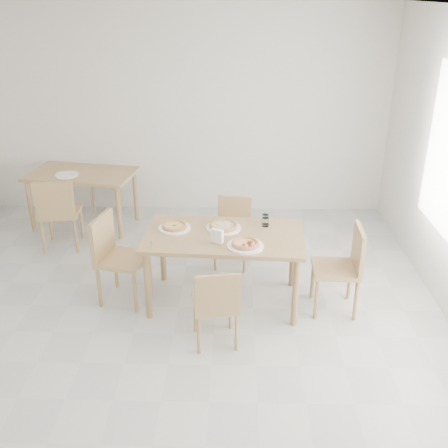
{
  "coord_description": "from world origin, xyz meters",
  "views": [
    {
      "loc": [
        0.94,
        -3.57,
        2.93
      ],
      "look_at": [
        0.83,
        1.02,
        0.86
      ],
      "focal_mm": 42.0,
      "sensor_mm": 36.0,
      "label": 1
    }
  ],
  "objects_px": {
    "chair_north": "(233,226)",
    "pizza_margherita": "(174,226)",
    "pizza_mushroom": "(224,226)",
    "plate_margherita": "(175,228)",
    "plate_empty": "(67,175)",
    "second_table": "(82,179)",
    "chair_south": "(216,302)",
    "chair_back_n": "(107,172)",
    "pizza_pepperoni": "(245,244)",
    "main_table": "(224,242)",
    "chair_east": "(345,263)",
    "plate_pepperoni": "(245,246)",
    "napkin_holder": "(217,237)",
    "chair_west": "(115,252)",
    "tumbler_a": "(265,219)",
    "chair_back_s": "(58,210)",
    "tumbler_b": "(265,222)",
    "plate_mushroom": "(224,228)"
  },
  "relations": [
    {
      "from": "chair_north",
      "to": "pizza_margherita",
      "type": "distance_m",
      "value": 0.98
    },
    {
      "from": "pizza_margherita",
      "to": "pizza_mushroom",
      "type": "distance_m",
      "value": 0.49
    },
    {
      "from": "plate_margherita",
      "to": "plate_empty",
      "type": "distance_m",
      "value": 2.22
    },
    {
      "from": "second_table",
      "to": "chair_south",
      "type": "bearing_deg",
      "value": -45.32
    },
    {
      "from": "chair_back_n",
      "to": "plate_empty",
      "type": "height_order",
      "value": "chair_back_n"
    },
    {
      "from": "chair_north",
      "to": "pizza_pepperoni",
      "type": "height_order",
      "value": "pizza_pepperoni"
    },
    {
      "from": "pizza_pepperoni",
      "to": "second_table",
      "type": "xyz_separation_m",
      "value": [
        -2.1,
        2.09,
        -0.13
      ]
    },
    {
      "from": "pizza_mushroom",
      "to": "plate_empty",
      "type": "relative_size",
      "value": 1.09
    },
    {
      "from": "pizza_pepperoni",
      "to": "plate_margherita",
      "type": "bearing_deg",
      "value": 151.72
    },
    {
      "from": "main_table",
      "to": "chair_east",
      "type": "relative_size",
      "value": 1.8
    },
    {
      "from": "pizza_margherita",
      "to": "plate_pepperoni",
      "type": "bearing_deg",
      "value": -28.28
    },
    {
      "from": "plate_margherita",
      "to": "napkin_holder",
      "type": "height_order",
      "value": "napkin_holder"
    },
    {
      "from": "second_table",
      "to": "pizza_mushroom",
      "type": "bearing_deg",
      "value": -32.89
    },
    {
      "from": "chair_west",
      "to": "napkin_holder",
      "type": "xyz_separation_m",
      "value": [
        1.03,
        -0.22,
        0.29
      ]
    },
    {
      "from": "chair_west",
      "to": "plate_empty",
      "type": "height_order",
      "value": "chair_west"
    },
    {
      "from": "tumbler_a",
      "to": "chair_back_s",
      "type": "height_order",
      "value": "chair_back_s"
    },
    {
      "from": "napkin_holder",
      "to": "tumbler_b",
      "type": "bearing_deg",
      "value": 66.53
    },
    {
      "from": "tumbler_b",
      "to": "pizza_margherita",
      "type": "bearing_deg",
      "value": -174.3
    },
    {
      "from": "plate_mushroom",
      "to": "pizza_pepperoni",
      "type": "distance_m",
      "value": 0.45
    },
    {
      "from": "tumbler_b",
      "to": "napkin_holder",
      "type": "bearing_deg",
      "value": -139.44
    },
    {
      "from": "plate_mushroom",
      "to": "plate_pepperoni",
      "type": "relative_size",
      "value": 1.02
    },
    {
      "from": "chair_north",
      "to": "plate_empty",
      "type": "distance_m",
      "value": 2.33
    },
    {
      "from": "chair_back_s",
      "to": "plate_empty",
      "type": "bearing_deg",
      "value": -90.8
    },
    {
      "from": "main_table",
      "to": "tumbler_b",
      "type": "distance_m",
      "value": 0.47
    },
    {
      "from": "pizza_pepperoni",
      "to": "second_table",
      "type": "relative_size",
      "value": 0.2
    },
    {
      "from": "plate_pepperoni",
      "to": "chair_back_n",
      "type": "xyz_separation_m",
      "value": [
        -1.97,
        2.84,
        -0.25
      ]
    },
    {
      "from": "pizza_mushroom",
      "to": "pizza_pepperoni",
      "type": "height_order",
      "value": "same"
    },
    {
      "from": "pizza_mushroom",
      "to": "second_table",
      "type": "bearing_deg",
      "value": 138.17
    },
    {
      "from": "chair_south",
      "to": "second_table",
      "type": "height_order",
      "value": "chair_south"
    },
    {
      "from": "second_table",
      "to": "pizza_pepperoni",
      "type": "bearing_deg",
      "value": -35.83
    },
    {
      "from": "chair_south",
      "to": "pizza_mushroom",
      "type": "height_order",
      "value": "pizza_mushroom"
    },
    {
      "from": "main_table",
      "to": "plate_mushroom",
      "type": "relative_size",
      "value": 4.58
    },
    {
      "from": "chair_west",
      "to": "tumbler_a",
      "type": "height_order",
      "value": "chair_west"
    },
    {
      "from": "pizza_mushroom",
      "to": "chair_back_s",
      "type": "distance_m",
      "value": 2.23
    },
    {
      "from": "chair_west",
      "to": "second_table",
      "type": "height_order",
      "value": "chair_west"
    },
    {
      "from": "plate_mushroom",
      "to": "chair_west",
      "type": "bearing_deg",
      "value": -174.24
    },
    {
      "from": "chair_north",
      "to": "pizza_pepperoni",
      "type": "bearing_deg",
      "value": -75.13
    },
    {
      "from": "plate_pepperoni",
      "to": "pizza_margherita",
      "type": "xyz_separation_m",
      "value": [
        -0.7,
        0.38,
        0.02
      ]
    },
    {
      "from": "pizza_mushroom",
      "to": "napkin_holder",
      "type": "distance_m",
      "value": 0.33
    },
    {
      "from": "plate_mushroom",
      "to": "tumbler_b",
      "type": "bearing_deg",
      "value": 9.71
    },
    {
      "from": "napkin_holder",
      "to": "chair_back_n",
      "type": "distance_m",
      "value": 3.27
    },
    {
      "from": "plate_margherita",
      "to": "plate_empty",
      "type": "relative_size",
      "value": 1.09
    },
    {
      "from": "plate_pepperoni",
      "to": "napkin_holder",
      "type": "xyz_separation_m",
      "value": [
        -0.26,
        0.06,
        0.06
      ]
    },
    {
      "from": "second_table",
      "to": "pizza_margherita",
      "type": "bearing_deg",
      "value": -41.65
    },
    {
      "from": "chair_west",
      "to": "pizza_pepperoni",
      "type": "bearing_deg",
      "value": -89.61
    },
    {
      "from": "napkin_holder",
      "to": "tumbler_a",
      "type": "bearing_deg",
      "value": 71.82
    },
    {
      "from": "tumbler_a",
      "to": "chair_back_n",
      "type": "relative_size",
      "value": 0.1
    },
    {
      "from": "chair_west",
      "to": "pizza_mushroom",
      "type": "xyz_separation_m",
      "value": [
        1.08,
        0.11,
        0.26
      ]
    },
    {
      "from": "chair_south",
      "to": "second_table",
      "type": "xyz_separation_m",
      "value": [
        -1.85,
        2.57,
        0.2
      ]
    },
    {
      "from": "main_table",
      "to": "pizza_margherita",
      "type": "distance_m",
      "value": 0.52
    }
  ]
}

